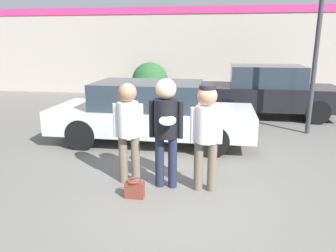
{
  "coord_description": "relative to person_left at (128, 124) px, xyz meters",
  "views": [
    {
      "loc": [
        0.68,
        -4.88,
        2.42
      ],
      "look_at": [
        -0.16,
        0.4,
        1.01
      ],
      "focal_mm": 35.0,
      "sensor_mm": 36.0,
      "label": 1
    }
  ],
  "objects": [
    {
      "name": "shrub",
      "position": [
        -1.44,
        8.45,
        -0.29
      ],
      "size": [
        1.51,
        1.51,
        1.51
      ],
      "color": "#285B2D",
      "rests_on": "ground"
    },
    {
      "name": "person_left",
      "position": [
        0.0,
        0.0,
        0.0
      ],
      "size": [
        0.52,
        0.35,
        1.74
      ],
      "color": "#665B4C",
      "rests_on": "ground"
    },
    {
      "name": "ground_plane",
      "position": [
        0.81,
        -0.26,
        -1.05
      ],
      "size": [
        56.0,
        56.0,
        0.0
      ],
      "primitive_type": "plane",
      "color": "#66635E"
    },
    {
      "name": "person_right",
      "position": [
        1.31,
        -0.1,
        0.01
      ],
      "size": [
        0.52,
        0.35,
        1.75
      ],
      "color": "#665B4C",
      "rests_on": "ground"
    },
    {
      "name": "person_middle_with_frisbee",
      "position": [
        0.66,
        -0.07,
        0.08
      ],
      "size": [
        0.56,
        0.6,
        1.83
      ],
      "color": "#1E2338",
      "rests_on": "ground"
    },
    {
      "name": "handbag",
      "position": [
        0.23,
        -0.56,
        -0.9
      ],
      "size": [
        0.3,
        0.23,
        0.3
      ],
      "color": "brown",
      "rests_on": "ground"
    },
    {
      "name": "parked_car_near",
      "position": [
        -0.11,
        2.36,
        -0.3
      ],
      "size": [
        4.76,
        1.85,
        1.46
      ],
      "color": "silver",
      "rests_on": "ground"
    },
    {
      "name": "parked_car_far",
      "position": [
        3.01,
        5.67,
        -0.23
      ],
      "size": [
        4.29,
        1.88,
        1.64
      ],
      "color": "black",
      "rests_on": "ground"
    },
    {
      "name": "storefront_building",
      "position": [
        0.81,
        9.4,
        0.88
      ],
      "size": [
        24.0,
        0.22,
        3.79
      ],
      "color": "#B2A89E",
      "rests_on": "ground"
    }
  ]
}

